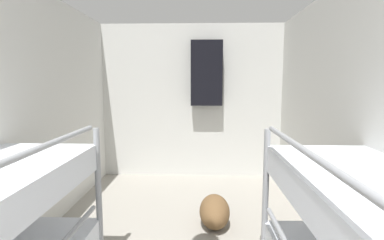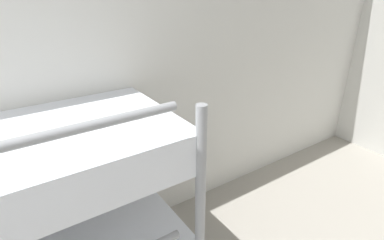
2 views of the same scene
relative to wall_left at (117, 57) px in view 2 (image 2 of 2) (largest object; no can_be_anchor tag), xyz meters
name	(u,v)px [view 2 (image 2 of 2)]	position (x,y,z in m)	size (l,w,h in m)	color
wall_left	(117,57)	(0.00, 0.00, 0.00)	(0.06, 4.69, 2.21)	silver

